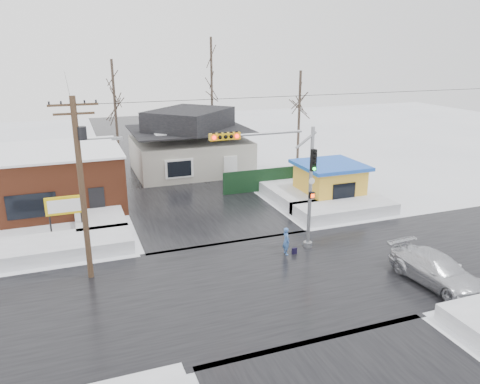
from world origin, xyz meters
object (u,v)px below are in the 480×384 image
object	(u,v)px
utility_pole	(83,179)
marquee_sign	(65,207)
traffic_signal	(286,174)
pedestrian	(286,241)
car	(436,270)
kiosk	(329,182)

from	to	relation	value
utility_pole	marquee_sign	bearing A→B (deg)	100.13
traffic_signal	marquee_sign	world-z (taller)	traffic_signal
marquee_sign	pedestrian	distance (m)	13.39
traffic_signal	marquee_sign	xyz separation A→B (m)	(-11.43, 6.53, -2.62)
utility_pole	marquee_sign	xyz separation A→B (m)	(-1.07, 5.99, -3.19)
traffic_signal	marquee_sign	size ratio (longest dim) A/B	2.75
marquee_sign	car	bearing A→B (deg)	-36.92
traffic_signal	utility_pole	size ratio (longest dim) A/B	0.78
utility_pole	pedestrian	xyz separation A→B (m)	(10.30, -0.97, -4.33)
utility_pole	marquee_sign	size ratio (longest dim) A/B	3.53
traffic_signal	kiosk	xyz separation A→B (m)	(7.07, 7.03, -3.08)
utility_pole	kiosk	bearing A→B (deg)	20.44
marquee_sign	pedestrian	bearing A→B (deg)	-31.49
utility_pole	pedestrian	size ratio (longest dim) A/B	5.73
marquee_sign	car	distance (m)	20.95
pedestrian	marquee_sign	bearing A→B (deg)	61.01
utility_pole	marquee_sign	world-z (taller)	utility_pole
traffic_signal	car	world-z (taller)	traffic_signal
utility_pole	pedestrian	bearing A→B (deg)	-5.39
traffic_signal	marquee_sign	distance (m)	13.42
kiosk	car	world-z (taller)	kiosk
traffic_signal	utility_pole	bearing A→B (deg)	177.05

